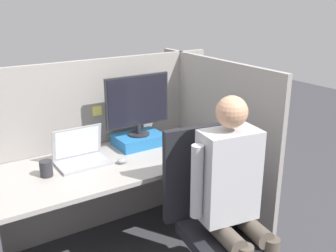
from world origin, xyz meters
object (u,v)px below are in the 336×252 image
at_px(office_chair, 212,214).
at_px(pen_cup, 46,169).
at_px(person, 234,191).
at_px(monitor, 138,103).
at_px(carrot_toy, 173,155).
at_px(laptop, 81,156).
at_px(paper_box, 139,140).
at_px(stapler, 192,137).

distance_m(office_chair, pen_cup, 1.09).
bearing_deg(person, monitor, 94.37).
bearing_deg(pen_cup, carrot_toy, -12.73).
distance_m(monitor, carrot_toy, 0.48).
xyz_separation_m(laptop, pen_cup, (-0.26, -0.07, 0.00)).
bearing_deg(paper_box, carrot_toy, -75.93).
relative_size(paper_box, pen_cup, 3.47).
xyz_separation_m(carrot_toy, person, (-0.01, -0.65, 0.01)).
bearing_deg(stapler, paper_box, 161.38).
distance_m(stapler, carrot_toy, 0.38).
xyz_separation_m(stapler, carrot_toy, (-0.32, -0.21, -0.01)).
bearing_deg(stapler, monitor, 161.02).
bearing_deg(monitor, person, -85.63).
xyz_separation_m(paper_box, office_chair, (0.05, -0.84, -0.24)).
relative_size(office_chair, pen_cup, 10.32).
relative_size(stapler, pen_cup, 1.63).
xyz_separation_m(laptop, carrot_toy, (0.58, -0.26, -0.03)).
xyz_separation_m(monitor, carrot_toy, (0.09, -0.35, -0.31)).
bearing_deg(office_chair, paper_box, 93.54).
bearing_deg(laptop, paper_box, 9.69).
bearing_deg(carrot_toy, person, -90.98).
relative_size(stapler, office_chair, 0.16).
distance_m(paper_box, monitor, 0.29).
relative_size(monitor, laptop, 1.48).
distance_m(monitor, person, 1.05).
distance_m(paper_box, person, 1.00).
relative_size(carrot_toy, pen_cup, 1.31).
distance_m(laptop, office_chair, 0.96).
relative_size(paper_box, stapler, 2.13).
relative_size(laptop, office_chair, 0.33).
bearing_deg(person, pen_cup, 134.86).
bearing_deg(person, laptop, 122.06).
relative_size(stapler, person, 0.13).
relative_size(monitor, stapler, 3.08).
distance_m(carrot_toy, office_chair, 0.54).
bearing_deg(stapler, office_chair, -116.58).
relative_size(laptop, person, 0.27).
bearing_deg(paper_box, stapler, -18.62).
bearing_deg(stapler, person, -110.89).
bearing_deg(carrot_toy, pen_cup, 167.27).
relative_size(paper_box, person, 0.27).
distance_m(monitor, pen_cup, 0.82).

